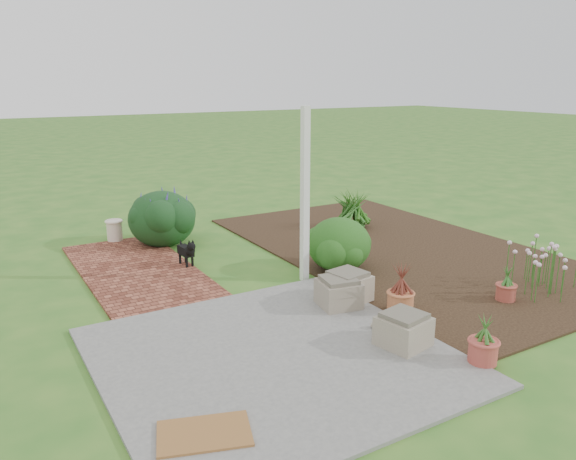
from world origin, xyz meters
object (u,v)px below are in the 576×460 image
cream_ceramic_urn (115,230)px  evergreen_shrub (339,243)px  black_dog (187,250)px  stone_trough_near (403,331)px

cream_ceramic_urn → evergreen_shrub: bearing=-52.1°
cream_ceramic_urn → evergreen_shrub: evergreen_shrub is taller
evergreen_shrub → black_dog: bearing=146.5°
black_dog → evergreen_shrub: (1.95, -1.29, 0.16)m
stone_trough_near → evergreen_shrub: bearing=69.9°
stone_trough_near → cream_ceramic_urn: size_ratio=1.33×
cream_ceramic_urn → evergreen_shrub: 4.18m
stone_trough_near → evergreen_shrub: evergreen_shrub is taller
black_dog → cream_ceramic_urn: black_dog is taller
evergreen_shrub → cream_ceramic_urn: bearing=127.9°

